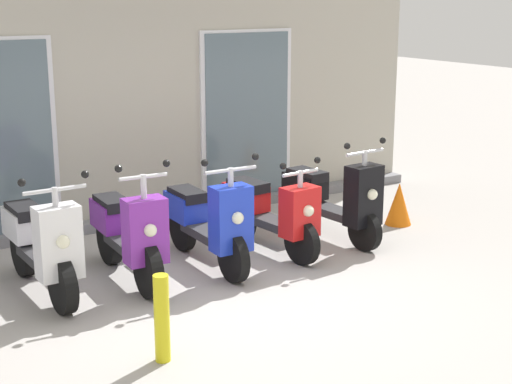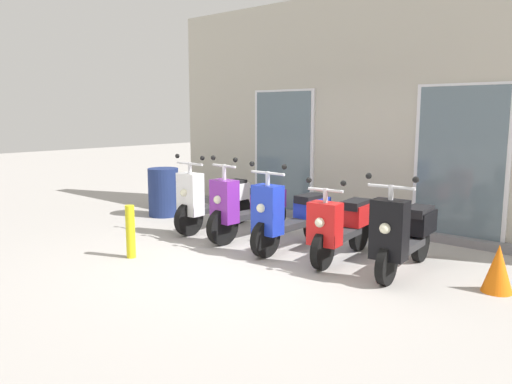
# 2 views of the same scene
# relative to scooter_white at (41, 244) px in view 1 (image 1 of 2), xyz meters

# --- Properties ---
(ground_plane) EXTENTS (40.00, 40.00, 0.00)m
(ground_plane) POSITION_rel_scooter_white_xyz_m (1.69, -0.94, -0.49)
(ground_plane) COLOR #A8A39E
(storefront_facade) EXTENTS (8.38, 0.50, 3.83)m
(storefront_facade) POSITION_rel_scooter_white_xyz_m (1.69, 1.90, 1.36)
(storefront_facade) COLOR #B2AD9E
(storefront_facade) RESTS_ON ground_plane
(scooter_white) EXTENTS (0.63, 1.65, 1.25)m
(scooter_white) POSITION_rel_scooter_white_xyz_m (0.00, 0.00, 0.00)
(scooter_white) COLOR black
(scooter_white) RESTS_ON ground_plane
(scooter_purple) EXTENTS (0.53, 1.61, 1.28)m
(scooter_purple) POSITION_rel_scooter_white_xyz_m (0.83, -0.08, -0.01)
(scooter_purple) COLOR black
(scooter_purple) RESTS_ON ground_plane
(scooter_blue) EXTENTS (0.62, 1.63, 1.25)m
(scooter_blue) POSITION_rel_scooter_white_xyz_m (1.68, -0.13, -0.00)
(scooter_blue) COLOR black
(scooter_blue) RESTS_ON ground_plane
(scooter_red) EXTENTS (0.53, 1.54, 1.11)m
(scooter_red) POSITION_rel_scooter_white_xyz_m (2.48, -0.09, -0.03)
(scooter_red) COLOR black
(scooter_red) RESTS_ON ground_plane
(scooter_black) EXTENTS (0.60, 1.57, 1.23)m
(scooter_black) POSITION_rel_scooter_white_xyz_m (3.33, -0.09, 0.00)
(scooter_black) COLOR black
(scooter_black) RESTS_ON ground_plane
(curb_bollard) EXTENTS (0.12, 0.12, 0.70)m
(curb_bollard) POSITION_rel_scooter_white_xyz_m (0.35, -1.84, -0.14)
(curb_bollard) COLOR yellow
(curb_bollard) RESTS_ON ground_plane
(traffic_cone) EXTENTS (0.32, 0.32, 0.52)m
(traffic_cone) POSITION_rel_scooter_white_xyz_m (4.37, -0.05, -0.23)
(traffic_cone) COLOR orange
(traffic_cone) RESTS_ON ground_plane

